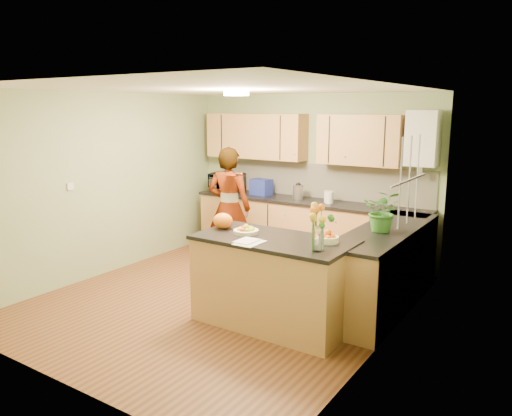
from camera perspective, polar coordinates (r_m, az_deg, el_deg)
The scene contains 28 objects.
floor at distance 6.18m, azimuth -3.73°, elevation -10.39°, with size 4.50×4.50×0.00m, color #572E18.
ceiling at distance 5.74m, azimuth -4.06°, elevation 13.47°, with size 4.00×4.50×0.02m, color white.
wall_back at distance 7.72m, azimuth 6.27°, elevation 3.58°, with size 4.00×0.02×2.50m, color gray.
wall_front at distance 4.30m, azimuth -22.33°, elevation -3.44°, with size 4.00×0.02×2.50m, color gray.
wall_left at distance 7.21m, azimuth -16.68°, elevation 2.61°, with size 0.02×4.50×2.50m, color gray.
wall_right at distance 4.91m, azimuth 15.06°, elevation -1.22°, with size 0.02×4.50×2.50m, color gray.
back_counter at distance 7.56m, azimuth 5.78°, elevation -2.60°, with size 3.64×0.62×0.94m.
right_counter at distance 5.98m, azimuth 14.54°, elevation -6.69°, with size 0.62×2.24×0.94m.
splashback at distance 7.67m, azimuth 6.88°, elevation 3.13°, with size 3.60×0.02×0.52m, color beige.
upper_cabinets at distance 7.60m, azimuth 4.59°, elevation 8.03°, with size 3.20×0.34×0.70m.
boiler at distance 6.90m, azimuth 18.53°, elevation 7.54°, with size 0.40×0.30×0.86m.
window_right at distance 5.42m, azimuth 17.17°, elevation 3.05°, with size 0.01×1.30×1.05m.
light_switch at distance 6.82m, azimuth -20.47°, elevation 2.33°, with size 0.02×0.09×0.09m, color silver.
ceiling_lamp at distance 5.98m, azimuth -2.27°, elevation 13.03°, with size 0.30×0.30×0.07m.
peninsula_island at distance 5.36m, azimuth 1.99°, elevation -8.36°, with size 1.66×0.85×0.95m.
fruit_dish at distance 5.39m, azimuth -1.15°, elevation -2.52°, with size 0.27×0.27×0.10m.
orange_bowl at distance 5.08m, azimuth 8.23°, elevation -3.33°, with size 0.22×0.22×0.13m.
flower_vase at distance 4.71m, azimuth 7.16°, elevation -0.91°, with size 0.28×0.28×0.51m.
orange_bag at distance 5.62m, azimuth -3.80°, elevation -1.46°, with size 0.23×0.20×0.18m, color orange.
papers at distance 5.03m, azimuth -0.73°, elevation -3.95°, with size 0.23×0.31×0.01m, color white.
violinist at distance 7.18m, azimuth -3.09°, elevation 0.02°, with size 0.64×0.42×1.75m, color #D5A982.
violin at distance 6.81m, azimuth -2.88°, elevation 3.88°, with size 0.57×0.23×0.11m, color #4A1404, non-canonical shape.
microwave at distance 8.25m, azimuth -3.35°, elevation 2.98°, with size 0.53×0.36×0.29m, color silver.
blue_box at distance 7.87m, azimuth 0.60°, elevation 2.42°, with size 0.31×0.23×0.25m, color navy.
kettle at distance 7.51m, azimuth 4.84°, elevation 1.92°, with size 0.16×0.16×0.29m.
jar_cream at distance 7.31m, azimuth 8.21°, elevation 1.31°, with size 0.11×0.11×0.17m, color beige.
jar_white at distance 7.22m, azimuth 8.40°, elevation 1.17°, with size 0.11×0.11×0.17m, color silver.
potted_plant at distance 5.65m, azimuth 14.36°, elevation -0.32°, with size 0.42×0.37×0.47m, color #347527.
Camera 1 is at (3.48, -4.56, 2.29)m, focal length 35.00 mm.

